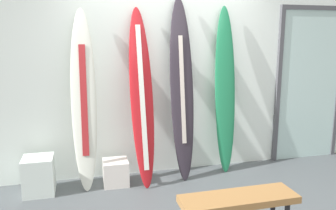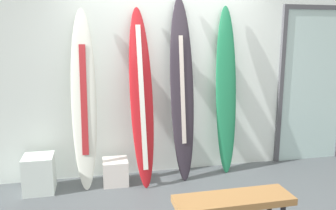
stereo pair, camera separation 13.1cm
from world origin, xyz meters
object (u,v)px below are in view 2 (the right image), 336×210
(surfboard_crimson, at_px, (141,98))
(surfboard_charcoal, at_px, (182,90))
(display_block_center, at_px, (115,172))
(bench, at_px, (233,204))
(surfboard_ivory, at_px, (84,101))
(surfboard_emerald, at_px, (226,91))
(display_block_left, at_px, (39,174))
(glass_door, at_px, (313,83))

(surfboard_crimson, height_order, surfboard_charcoal, surfboard_charcoal)
(display_block_center, xyz_separation_m, bench, (0.88, -1.54, 0.25))
(display_block_center, relative_size, bench, 0.31)
(surfboard_ivory, distance_m, bench, 2.10)
(surfboard_emerald, height_order, display_block_left, surfboard_emerald)
(bench, bearing_deg, glass_door, 42.44)
(surfboard_emerald, height_order, display_block_center, surfboard_emerald)
(bench, bearing_deg, display_block_center, 119.68)
(surfboard_charcoal, xyz_separation_m, surfboard_emerald, (0.61, 0.06, -0.05))
(surfboard_crimson, distance_m, surfboard_emerald, 1.14)
(surfboard_charcoal, distance_m, surfboard_emerald, 0.62)
(surfboard_charcoal, bearing_deg, glass_door, 6.01)
(glass_door, bearing_deg, bench, -137.56)
(surfboard_crimson, bearing_deg, bench, -70.63)
(surfboard_emerald, bearing_deg, display_block_center, -175.41)
(surfboard_emerald, relative_size, bench, 2.16)
(surfboard_crimson, distance_m, display_block_center, 0.97)
(surfboard_charcoal, bearing_deg, display_block_left, -177.41)
(surfboard_charcoal, distance_m, display_block_left, 1.97)
(surfboard_crimson, height_order, bench, surfboard_crimson)
(surfboard_crimson, xyz_separation_m, surfboard_charcoal, (0.52, 0.06, 0.07))
(surfboard_crimson, bearing_deg, display_block_center, 179.54)
(surfboard_crimson, relative_size, surfboard_emerald, 0.98)
(surfboard_ivory, height_order, bench, surfboard_ivory)
(surfboard_ivory, relative_size, glass_door, 0.96)
(surfboard_charcoal, bearing_deg, surfboard_ivory, -179.62)
(surfboard_charcoal, relative_size, surfboard_emerald, 1.04)
(surfboard_ivory, relative_size, display_block_center, 6.85)
(display_block_center, height_order, bench, bench)
(surfboard_ivory, bearing_deg, surfboard_crimson, -4.22)
(surfboard_emerald, bearing_deg, surfboard_ivory, -177.75)
(surfboard_ivory, distance_m, glass_door, 3.20)
(surfboard_crimson, distance_m, display_block_left, 1.48)
(bench, bearing_deg, surfboard_crimson, 109.37)
(surfboard_ivory, height_order, surfboard_charcoal, surfboard_charcoal)
(surfboard_charcoal, relative_size, bench, 2.26)
(surfboard_emerald, distance_m, display_block_left, 2.51)
(display_block_center, bearing_deg, bench, -60.32)
(display_block_center, height_order, glass_door, glass_door)
(surfboard_emerald, height_order, bench, surfboard_emerald)
(surfboard_ivory, bearing_deg, display_block_center, -7.93)
(surfboard_crimson, relative_size, surfboard_charcoal, 0.94)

